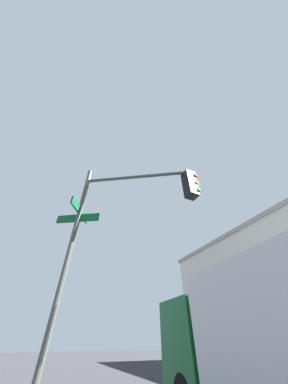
{
  "coord_description": "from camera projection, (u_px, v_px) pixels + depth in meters",
  "views": [
    {
      "loc": [
        -2.86,
        -7.65,
        1.75
      ],
      "look_at": [
        -5.95,
        -6.25,
        4.48
      ],
      "focal_mm": 17.36,
      "sensor_mm": 36.0,
      "label": 1
    }
  ],
  "objects": [
    {
      "name": "traffic_signal_near",
      "position": [
        130.0,
        216.0,
        4.48
      ],
      "size": [
        2.11,
        3.14,
        5.8
      ],
      "color": "#474C47",
      "rests_on": "ground_plane"
    }
  ]
}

